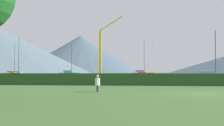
% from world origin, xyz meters
% --- Properties ---
extents(ground_plane, '(1000.00, 1000.00, 0.00)m').
position_xyz_m(ground_plane, '(0.00, 0.00, 0.00)').
color(ground_plane, '#3D602D').
extents(harbor_water, '(320.00, 246.00, 0.00)m').
position_xyz_m(harbor_water, '(0.00, 137.00, 0.00)').
color(harbor_water, gray).
rests_on(harbor_water, ground_plane).
extents(hedge_line, '(80.00, 1.20, 1.29)m').
position_xyz_m(hedge_line, '(0.00, 11.00, 0.65)').
color(hedge_line, '#284C23').
rests_on(hedge_line, ground_plane).
extents(sailboat_slip_0, '(8.33, 3.11, 10.85)m').
position_xyz_m(sailboat_slip_0, '(-29.66, 78.44, 0.69)').
color(sailboat_slip_0, '#19707A').
rests_on(sailboat_slip_0, harbor_water).
extents(sailboat_slip_2, '(7.10, 2.87, 8.45)m').
position_xyz_m(sailboat_slip_2, '(7.65, 29.99, 0.58)').
color(sailboat_slip_2, white).
rests_on(sailboat_slip_2, harbor_water).
extents(sailboat_slip_3, '(8.11, 2.49, 12.12)m').
position_xyz_m(sailboat_slip_3, '(-53.90, 85.68, 0.69)').
color(sailboat_slip_3, gold).
rests_on(sailboat_slip_3, harbor_water).
extents(sailboat_slip_5, '(8.43, 3.02, 12.64)m').
position_xyz_m(sailboat_slip_5, '(-4.42, 82.72, 0.71)').
color(sailboat_slip_5, red).
rests_on(sailboat_slip_5, harbor_water).
extents(sailboat_slip_7, '(7.68, 2.95, 11.01)m').
position_xyz_m(sailboat_slip_7, '(-38.60, 55.56, 0.64)').
color(sailboat_slip_7, navy).
rests_on(sailboat_slip_7, harbor_water).
extents(person_seated_viewer, '(0.36, 0.57, 1.25)m').
position_xyz_m(person_seated_viewer, '(-7.20, 0.64, 0.69)').
color(person_seated_viewer, '#2D3347').
rests_on(person_seated_viewer, ground_plane).
extents(dock_crane, '(8.23, 2.00, 19.74)m').
position_xyz_m(dock_crane, '(-18.00, 73.80, 6.94)').
color(dock_crane, '#333338').
rests_on(dock_crane, ground_plane).
extents(distant_hill_east_ridge, '(186.62, 186.62, 56.65)m').
position_xyz_m(distant_hill_east_ridge, '(-101.15, 410.96, 28.33)').
color(distant_hill_east_ridge, '#4C6070').
rests_on(distant_hill_east_ridge, ground_plane).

